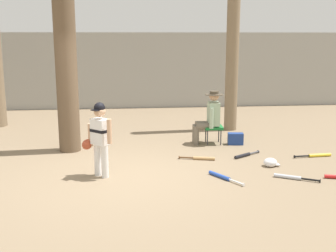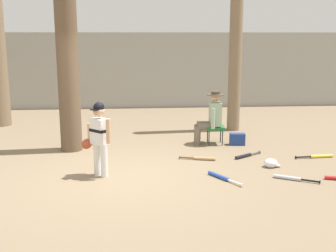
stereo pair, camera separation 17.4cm
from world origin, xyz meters
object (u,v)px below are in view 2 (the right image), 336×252
Objects in this scene: tree_near_player at (66,32)px; bat_aluminum_silver at (291,178)px; bat_black_composite at (245,156)px; folding_stool at (215,128)px; handbag_beside_stool at (237,139)px; batting_helmet_white at (271,163)px; bat_wood_tan at (202,158)px; young_ballplayer at (99,134)px; seated_spectator at (211,116)px; bat_yellow_trainer at (319,156)px; tree_behind_spectator at (236,31)px; bat_blue_youth at (221,177)px.

bat_aluminum_silver is (3.98, -2.28, -2.44)m from tree_near_player.
bat_aluminum_silver is 1.48m from bat_black_composite.
handbag_beside_stool is (0.48, -0.13, -0.23)m from folding_stool.
bat_wood_tan is at bearing 155.26° from batting_helmet_white.
bat_black_composite is (-0.42, 1.42, 0.00)m from bat_aluminum_silver.
seated_spectator is at bearing 41.63° from young_ballplayer.
bat_aluminum_silver is at bearing -44.36° from bat_wood_tan.
bat_yellow_trainer is at bearing -0.95° from bat_wood_tan.
handbag_beside_stool is (-0.27, -1.55, -2.39)m from tree_behind_spectator.
batting_helmet_white is at bearing 28.98° from bat_blue_youth.
bat_black_composite is (0.41, -1.13, -0.33)m from folding_stool.
young_ballplayer is at bearing -139.63° from folding_stool.
handbag_beside_stool is 0.47× the size of bat_blue_youth.
young_ballplayer reaches higher than seated_spectator.
tree_near_player is 3.58m from seated_spectator.
bat_blue_youth is (2.07, -0.33, -0.71)m from young_ballplayer.
bat_aluminum_silver is 1.10× the size of bat_black_composite.
seated_spectator is 1.50× the size of bat_yellow_trainer.
bat_yellow_trainer is at bearing -6.32° from bat_black_composite.
handbag_beside_stool is 2.42m from bat_blue_youth.
tree_behind_spectator reaches higher than seated_spectator.
handbag_beside_stool is 1.12× the size of batting_helmet_white.
bat_yellow_trainer is 2.64× the size of batting_helmet_white.
tree_near_player is 3.81m from folding_stool.
tree_near_player reaches higher than young_ballplayer.
seated_spectator reaches higher than bat_blue_youth.
bat_wood_tan is at bearing -115.18° from tree_behind_spectator.
tree_near_player is at bearing -175.24° from folding_stool.
handbag_beside_stool is at bearing 2.13° from tree_near_player.
tree_behind_spectator is 2.69m from folding_stool.
tree_behind_spectator is at bearing 89.29° from batting_helmet_white.
young_ballplayer is 2.20m from bat_wood_tan.
bat_black_composite is at bearing 7.67° from bat_wood_tan.
bat_aluminum_silver is (-1.04, -1.26, -0.00)m from bat_yellow_trainer.
folding_stool is (3.16, 0.26, -2.11)m from tree_near_player.
handbag_beside_stool is 0.54× the size of bat_black_composite.
batting_helmet_white is (1.06, 0.59, 0.04)m from bat_blue_youth.
handbag_beside_stool is at bearing 69.82° from bat_blue_youth.
young_ballplayer is at bearing -146.39° from handbag_beside_stool.
handbag_beside_stool is at bearing -14.73° from folding_stool.
tree_near_player reaches higher than bat_wood_tan.
bat_yellow_trainer is 2.47m from bat_blue_youth.
bat_black_composite is at bearing 106.35° from bat_aluminum_silver.
folding_stool is 0.35× the size of seated_spectator.
seated_spectator is at bearing 167.10° from handbag_beside_stool.
bat_wood_tan is (-1.25, -2.67, -2.49)m from tree_behind_spectator.
batting_helmet_white is (0.81, -1.81, -0.57)m from seated_spectator.
seated_spectator is 3.53× the size of handbag_beside_stool.
bat_yellow_trainer is (1.38, -1.16, -0.10)m from handbag_beside_stool.
young_ballplayer is 3.21m from batting_helmet_white.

